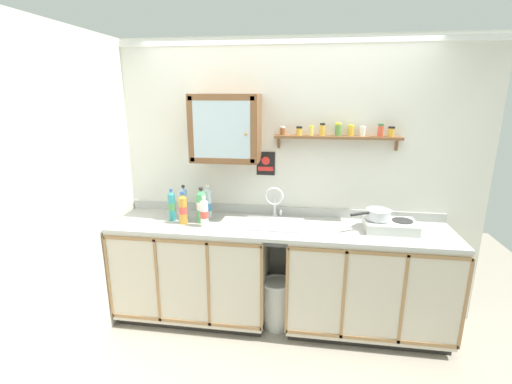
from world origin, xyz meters
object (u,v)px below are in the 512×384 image
object	(u,v)px
bottle_opaque_white_5	(204,213)
bottle_water_blue_2	(184,203)
sink	(274,227)
bottle_soda_green_0	(201,206)
wall_cabinet	(226,128)
trash_bin	(276,303)
bottle_water_clear_1	(208,203)
bottle_detergent_teal_3	(172,206)
warning_sign	(266,164)
hot_plate_stove	(390,226)
saucepan	(378,214)
bottle_juice_amber_4	(183,209)

from	to	relation	value
bottle_opaque_white_5	bottle_water_blue_2	bearing A→B (deg)	145.78
sink	bottle_soda_green_0	distance (m)	0.66
wall_cabinet	trash_bin	world-z (taller)	wall_cabinet
trash_bin	wall_cabinet	bearing A→B (deg)	157.06
bottle_water_clear_1	bottle_opaque_white_5	bearing A→B (deg)	-82.16
bottle_detergent_teal_3	warning_sign	world-z (taller)	warning_sign
hot_plate_stove	bottle_water_clear_1	xyz separation A→B (m)	(-1.59, 0.09, 0.10)
bottle_soda_green_0	bottle_water_clear_1	world-z (taller)	bottle_soda_green_0
hot_plate_stove	bottle_detergent_teal_3	bearing A→B (deg)	-179.40
saucepan	warning_sign	size ratio (longest dim) A/B	1.61
wall_cabinet	trash_bin	bearing A→B (deg)	-22.94
hot_plate_stove	bottle_juice_amber_4	world-z (taller)	bottle_juice_amber_4
bottle_water_clear_1	bottle_water_blue_2	bearing A→B (deg)	-162.16
sink	saucepan	world-z (taller)	sink
saucepan	wall_cabinet	bearing A→B (deg)	175.21
hot_plate_stove	bottle_juice_amber_4	bearing A→B (deg)	-177.10
bottle_soda_green_0	trash_bin	bearing A→B (deg)	-3.43
sink	warning_sign	xyz separation A→B (m)	(-0.11, 0.26, 0.51)
bottle_soda_green_0	bottle_water_blue_2	world-z (taller)	bottle_soda_green_0
sink	hot_plate_stove	distance (m)	0.97
bottle_soda_green_0	bottle_juice_amber_4	xyz separation A→B (m)	(-0.15, -0.05, -0.02)
bottle_water_clear_1	bottle_detergent_teal_3	size ratio (longest dim) A/B	1.07
bottle_detergent_teal_3	wall_cabinet	bearing A→B (deg)	17.47
saucepan	bottle_opaque_white_5	world-z (taller)	bottle_opaque_white_5
saucepan	trash_bin	xyz separation A→B (m)	(-0.83, -0.10, -0.86)
bottle_detergent_teal_3	bottle_opaque_white_5	bearing A→B (deg)	-18.90
wall_cabinet	bottle_opaque_white_5	bearing A→B (deg)	-118.20
bottle_opaque_white_5	trash_bin	bearing A→B (deg)	5.27
bottle_detergent_teal_3	saucepan	bearing A→B (deg)	1.25
bottle_water_blue_2	warning_sign	distance (m)	0.83
wall_cabinet	bottle_detergent_teal_3	bearing A→B (deg)	-162.53
bottle_detergent_teal_3	trash_bin	bearing A→B (deg)	-3.36
bottle_juice_amber_4	bottle_opaque_white_5	world-z (taller)	bottle_juice_amber_4
bottle_opaque_white_5	warning_sign	size ratio (longest dim) A/B	1.25
bottle_water_blue_2	wall_cabinet	world-z (taller)	wall_cabinet
saucepan	bottle_opaque_white_5	size ratio (longest dim) A/B	1.29
bottle_water_blue_2	bottle_detergent_teal_3	bearing A→B (deg)	-154.22
sink	bottle_water_clear_1	bearing A→B (deg)	172.90
bottle_water_blue_2	bottle_soda_green_0	bearing A→B (deg)	-18.76
saucepan	warning_sign	xyz separation A→B (m)	(-0.98, 0.26, 0.35)
bottle_detergent_teal_3	bottle_soda_green_0	bearing A→B (deg)	-3.17
hot_plate_stove	trash_bin	xyz separation A→B (m)	(-0.93, -0.08, -0.76)
hot_plate_stove	saucepan	xyz separation A→B (m)	(-0.10, 0.02, 0.09)
bottle_water_clear_1	bottle_opaque_white_5	distance (m)	0.23
saucepan	bottle_juice_amber_4	size ratio (longest dim) A/B	1.21
hot_plate_stove	trash_bin	size ratio (longest dim) A/B	0.92
bottle_water_clear_1	wall_cabinet	size ratio (longest dim) A/B	0.53
bottle_soda_green_0	bottle_water_blue_2	bearing A→B (deg)	161.24
wall_cabinet	warning_sign	xyz separation A→B (m)	(0.33, 0.15, -0.33)
sink	hot_plate_stove	world-z (taller)	sink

